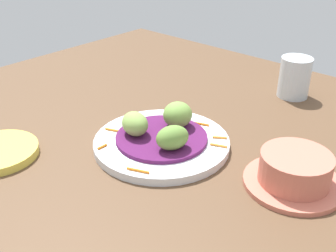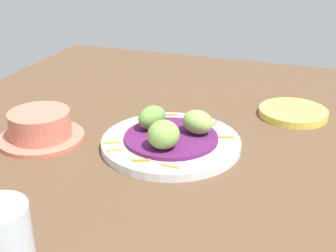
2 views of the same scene
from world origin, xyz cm
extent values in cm
cube|color=brown|center=(0.00, 0.00, 1.00)|extent=(110.00, 110.00, 2.00)
cylinder|color=silver|center=(-1.84, 3.89, 2.71)|extent=(23.80, 23.80, 1.41)
cylinder|color=#51194C|center=(-1.84, 3.89, 3.76)|extent=(16.04, 16.04, 0.70)
cylinder|color=orange|center=(-10.76, 5.76, 3.61)|extent=(1.41, 2.87, 0.40)
cylinder|color=orange|center=(7.80, 7.88, 3.61)|extent=(1.77, 3.54, 0.40)
cylinder|color=orange|center=(-6.56, 12.73, 3.61)|extent=(1.48, 2.84, 0.40)
cylinder|color=orange|center=(1.71, -4.38, 3.61)|extent=(1.72, 3.64, 0.40)
cylinder|color=orange|center=(6.94, -1.64, 3.61)|extent=(1.83, 0.43, 0.40)
cylinder|color=orange|center=(-8.92, 11.27, 3.61)|extent=(1.74, 2.30, 0.40)
cylinder|color=orange|center=(-10.95, 0.93, 3.61)|extent=(0.52, 2.85, 0.40)
ellipsoid|color=#84A851|center=(0.73, 0.06, 6.15)|extent=(5.90, 6.66, 4.07)
ellipsoid|color=olive|center=(0.19, 8.03, 6.15)|extent=(6.71, 5.87, 4.07)
ellipsoid|color=#759E47|center=(-6.45, 3.58, 6.43)|extent=(5.83, 5.67, 4.64)
cylinder|color=#C66B56|center=(-6.82, 26.39, 2.40)|extent=(14.97, 14.97, 0.80)
cylinder|color=#C66B56|center=(-6.82, 26.39, 5.08)|extent=(10.66, 10.66, 4.55)
cylinder|color=silver|center=(-37.27, 10.75, 6.43)|extent=(6.73, 6.73, 8.86)
camera|label=1|loc=(43.37, 46.14, 39.43)|focal=43.76mm
camera|label=2|loc=(-68.14, -18.76, 37.52)|focal=48.88mm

